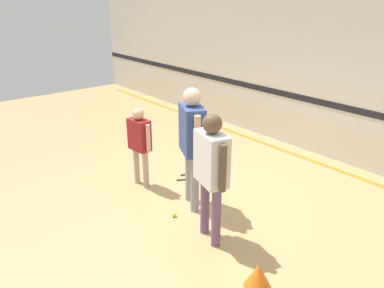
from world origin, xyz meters
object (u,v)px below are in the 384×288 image
person_student_left (140,139)px  racket_spare_on_floor (201,172)px  person_student_right (211,165)px  tennis_ball_near_instructor (174,215)px  training_cone (258,276)px  person_instructor (192,136)px  racket_second_spare (196,178)px  tennis_ball_by_spare_racket (217,173)px

person_student_left → racket_spare_on_floor: size_ratio=2.25×
person_student_right → person_student_left: bearing=11.0°
tennis_ball_near_instructor → training_cone: bearing=-4.8°
person_instructor → tennis_ball_near_instructor: size_ratio=26.62×
racket_second_spare → training_cone: bearing=92.8°
tennis_ball_by_spare_racket → training_cone: (2.21, -1.49, 0.11)m
racket_second_spare → person_student_left: bearing=1.6°
tennis_ball_near_instructor → tennis_ball_by_spare_racket: size_ratio=1.00×
racket_second_spare → tennis_ball_by_spare_racket: bearing=-169.0°
person_student_left → person_student_right: (1.77, -0.12, 0.22)m
person_student_left → person_student_right: 1.79m
person_instructor → tennis_ball_near_instructor: person_instructor is taller
racket_spare_on_floor → tennis_ball_by_spare_racket: (0.26, 0.14, 0.02)m
racket_spare_on_floor → training_cone: training_cone is taller
tennis_ball_near_instructor → racket_spare_on_floor: bearing=124.2°
person_student_right → racket_spare_on_floor: bearing=-22.8°
racket_spare_on_floor → tennis_ball_by_spare_racket: bearing=135.2°
person_student_right → racket_second_spare: 1.94m
racket_spare_on_floor → racket_second_spare: same height
tennis_ball_near_instructor → training_cone: size_ratio=0.22×
person_student_left → tennis_ball_near_instructor: person_student_left is taller
racket_second_spare → training_cone: training_cone is taller
person_student_left → training_cone: person_student_left is taller
racket_spare_on_floor → tennis_ball_near_instructor: (0.82, -1.21, 0.02)m
person_student_left → tennis_ball_by_spare_racket: person_student_left is taller
tennis_ball_near_instructor → tennis_ball_by_spare_racket: bearing=112.7°
racket_spare_on_floor → racket_second_spare: (0.14, -0.23, -0.00)m
tennis_ball_by_spare_racket → training_cone: size_ratio=0.22×
person_student_left → training_cone: bearing=-12.1°
person_student_left → racket_second_spare: size_ratio=2.53×
training_cone → racket_second_spare: bearing=154.3°
person_student_left → person_student_right: size_ratio=0.79×
racket_spare_on_floor → tennis_ball_by_spare_racket: tennis_ball_by_spare_racket is taller
person_student_right → tennis_ball_by_spare_racket: size_ratio=25.07×
tennis_ball_near_instructor → person_student_right: bearing=4.4°
person_instructor → tennis_ball_by_spare_racket: 1.50m
person_instructor → person_student_left: person_instructor is taller
tennis_ball_by_spare_racket → person_student_left: bearing=-114.1°
person_student_left → racket_second_spare: (0.41, 0.81, -0.79)m
tennis_ball_near_instructor → training_cone: 1.65m
person_instructor → person_student_right: 0.85m
person_student_left → tennis_ball_near_instructor: size_ratio=19.70×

